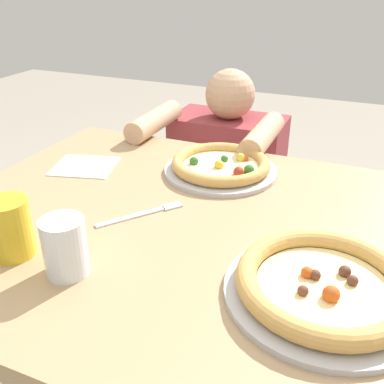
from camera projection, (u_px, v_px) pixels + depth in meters
dining_table at (185, 266)px, 1.00m from camera, size 1.11×0.90×0.75m
pizza_near at (324, 285)px, 0.73m from camera, size 0.33×0.33×0.05m
pizza_far at (221, 166)px, 1.16m from camera, size 0.30×0.30×0.04m
drink_cup_colored at (10, 228)px, 0.82m from camera, size 0.08×0.08×0.11m
water_cup_clear at (65, 246)px, 0.77m from camera, size 0.08×0.08×0.11m
paper_napkin at (85, 166)px, 1.21m from camera, size 0.19×0.18×0.00m
fork at (144, 213)px, 0.98m from camera, size 0.14×0.17×0.00m
diner_seated at (225, 203)px, 1.74m from camera, size 0.43×0.53×0.92m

